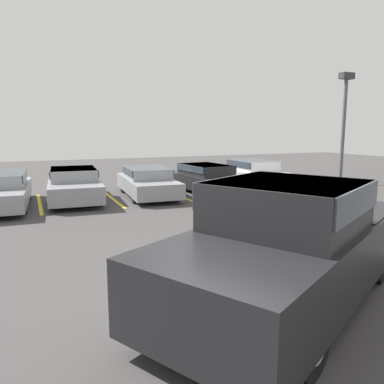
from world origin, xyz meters
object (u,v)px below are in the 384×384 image
Objects in this scene: light_post at (344,114)px; parked_sedan_c at (147,181)px; pickup_truck at (293,242)px; parked_sedan_e at (253,173)px; parked_sedan_d at (206,177)px; parked_sedan_b at (74,183)px; wheel_stop_curb at (188,183)px; parked_sedan_a at (0,189)px.

parked_sedan_c is at bearing 177.88° from light_post.
pickup_truck is 1.35× the size of parked_sedan_e.
parked_sedan_e is (2.52, 0.25, 0.03)m from parked_sedan_d.
parked_sedan_c is at bearing 57.52° from pickup_truck.
pickup_truck reaches higher than parked_sedan_b.
pickup_truck is 11.56m from parked_sedan_e.
parked_sedan_b reaches higher than parked_sedan_c.
wheel_stop_curb is at bearing 169.85° from parked_sedan_d.
parked_sedan_b is 0.99× the size of parked_sedan_d.
parked_sedan_b is 7.88m from parked_sedan_e.
parked_sedan_e is (5.08, 0.15, 0.05)m from parked_sedan_c.
parked_sedan_c is 10.20m from light_post.
pickup_truck is 1.28× the size of parked_sedan_c.
parked_sedan_e reaches higher than wheel_stop_curb.
light_post is (9.82, -0.36, 2.75)m from parked_sedan_c.
parked_sedan_d is at bearing -82.67° from parked_sedan_e.
parked_sedan_b is 0.86× the size of light_post.
parked_sedan_a is at bearing 179.42° from light_post.
parked_sedan_b is 6.06m from wheel_stop_curb.
parked_sedan_a is at bearing -94.15° from parked_sedan_d.
pickup_truck reaches higher than parked_sedan_d.
parked_sedan_e is at bearing 173.77° from light_post.
wheel_stop_curb is at bearing 134.93° from parked_sedan_c.
parked_sedan_d is 2.80× the size of wheel_stop_curb.
wheel_stop_curb is at bearing -133.07° from parked_sedan_e.
parked_sedan_a is 2.86× the size of wheel_stop_curb.
parked_sedan_b is 2.76× the size of wheel_stop_curb.
parked_sedan_a is 1.10× the size of parked_sedan_e.
parked_sedan_c is at bearing -86.65° from parked_sedan_e.
parked_sedan_a reaches higher than parked_sedan_d.
parked_sedan_c is 5.09m from parked_sedan_e.
parked_sedan_d reaches higher than parked_sedan_c.
pickup_truck is at bearing -105.88° from wheel_stop_curb.
wheel_stop_curb is at bearing 158.38° from light_post.
parked_sedan_e is at bearing 95.79° from parked_sedan_c.
wheel_stop_curb is (5.59, 2.27, -0.58)m from parked_sedan_b.
pickup_truck is 10.29m from parked_sedan_d.
parked_sedan_a reaches higher than parked_sedan_c.
parked_sedan_a is at bearing -86.34° from parked_sedan_e.
parked_sedan_c is 1.05× the size of parked_sedan_e.
parked_sedan_b is at bearing 73.41° from pickup_truck.
parked_sedan_b is 5.37m from parked_sedan_d.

